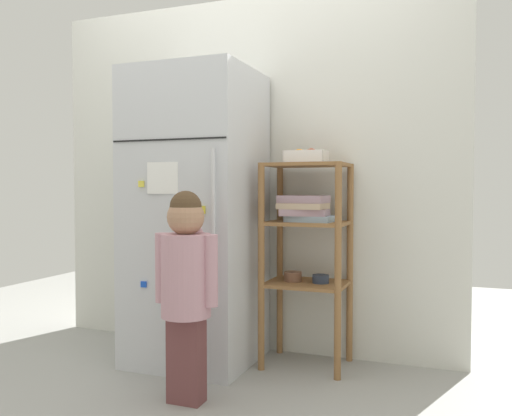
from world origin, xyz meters
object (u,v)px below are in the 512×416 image
Objects in this scene: pantry_shelf_unit at (306,232)px; fruit_bin at (307,157)px; child_standing at (186,275)px; refrigerator at (196,217)px.

pantry_shelf_unit is 0.42m from fruit_bin.
child_standing is 0.80m from pantry_shelf_unit.
fruit_bin is (0.37, 0.70, 0.57)m from child_standing.
pantry_shelf_unit is 4.94× the size of fruit_bin.
refrigerator is 0.71m from fruit_bin.
refrigerator is 0.63m from pantry_shelf_unit.
child_standing is 0.87× the size of pantry_shelf_unit.
child_standing is 4.29× the size of fruit_bin.
refrigerator is 1.68× the size of child_standing.
fruit_bin reaches higher than pantry_shelf_unit.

